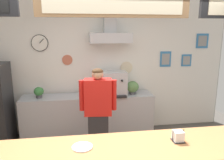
{
  "coord_description": "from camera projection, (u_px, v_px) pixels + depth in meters",
  "views": [
    {
      "loc": [
        -0.38,
        -2.54,
        2.19
      ],
      "look_at": [
        0.08,
        0.6,
        1.49
      ],
      "focal_mm": 35.73,
      "sensor_mm": 36.0,
      "label": 1
    }
  ],
  "objects": [
    {
      "name": "back_wall_assembly",
      "position": [
        99.0,
        59.0,
        4.61
      ],
      "size": [
        5.68,
        2.49,
        3.02
      ],
      "color": "#9E9E99",
      "rests_on": "ground_plane"
    },
    {
      "name": "back_prep_counter",
      "position": [
        89.0,
        117.0,
        4.61
      ],
      "size": [
        2.64,
        0.52,
        0.91
      ],
      "color": "#A3A5AD",
      "rests_on": "ground_plane"
    },
    {
      "name": "shop_worker",
      "position": [
        98.0,
        115.0,
        3.56
      ],
      "size": [
        0.58,
        0.26,
        1.63
      ],
      "rotation": [
        0.0,
        0.0,
        3.05
      ],
      "color": "#232328",
      "rests_on": "ground_plane"
    },
    {
      "name": "espresso_machine",
      "position": [
        111.0,
        84.0,
        4.5
      ],
      "size": [
        0.6,
        0.45,
        0.48
      ],
      "color": "#B7BABF",
      "rests_on": "back_prep_counter"
    },
    {
      "name": "potted_thyme",
      "position": [
        39.0,
        92.0,
        4.33
      ],
      "size": [
        0.19,
        0.19,
        0.21
      ],
      "color": "#4C4C51",
      "rests_on": "back_prep_counter"
    },
    {
      "name": "potted_rosemary",
      "position": [
        132.0,
        87.0,
        4.57
      ],
      "size": [
        0.26,
        0.26,
        0.27
      ],
      "color": "#4C4C51",
      "rests_on": "back_prep_counter"
    },
    {
      "name": "potted_basil",
      "position": [
        96.0,
        88.0,
        4.52
      ],
      "size": [
        0.24,
        0.24,
        0.27
      ],
      "color": "#4C4C51",
      "rests_on": "back_prep_counter"
    },
    {
      "name": "napkin_holder",
      "position": [
        178.0,
        137.0,
        2.43
      ],
      "size": [
        0.13,
        0.12,
        0.14
      ],
      "color": "#262628",
      "rests_on": "service_counter"
    },
    {
      "name": "condiment_plate",
      "position": [
        82.0,
        147.0,
        2.31
      ],
      "size": [
        0.22,
        0.22,
        0.01
      ],
      "color": "white",
      "rests_on": "service_counter"
    }
  ]
}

